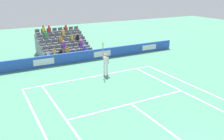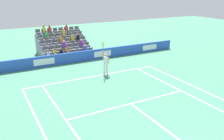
% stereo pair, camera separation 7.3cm
% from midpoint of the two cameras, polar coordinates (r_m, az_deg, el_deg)
% --- Properties ---
extents(line_baseline, '(10.97, 0.10, 0.01)m').
position_cam_midpoint_polar(line_baseline, '(19.52, -4.40, -1.49)').
color(line_baseline, white).
rests_on(line_baseline, ground).
extents(line_service, '(8.23, 0.10, 0.01)m').
position_cam_midpoint_polar(line_service, '(15.07, 4.33, -7.87)').
color(line_service, white).
rests_on(line_service, ground).
extents(line_centre_service, '(0.10, 6.40, 0.01)m').
position_cam_midpoint_polar(line_centre_service, '(12.86, 12.26, -13.36)').
color(line_centre_service, white).
rests_on(line_centre_service, ground).
extents(line_singles_sideline_left, '(0.10, 11.89, 0.01)m').
position_cam_midpoint_polar(line_singles_sideline_left, '(13.16, -10.17, -12.42)').
color(line_singles_sideline_left, white).
rests_on(line_singles_sideline_left, ground).
extents(line_singles_sideline_right, '(0.10, 11.89, 0.01)m').
position_cam_midpoint_polar(line_singles_sideline_right, '(17.18, 16.85, -5.21)').
color(line_singles_sideline_right, white).
rests_on(line_singles_sideline_right, ground).
extents(line_doubles_sideline_left, '(0.10, 11.89, 0.01)m').
position_cam_midpoint_polar(line_doubles_sideline_left, '(12.88, -16.11, -13.65)').
color(line_doubles_sideline_left, white).
rests_on(line_doubles_sideline_left, ground).
extents(line_doubles_sideline_right, '(0.10, 11.89, 0.01)m').
position_cam_midpoint_polar(line_doubles_sideline_right, '(18.13, 19.93, -4.26)').
color(line_doubles_sideline_right, white).
rests_on(line_doubles_sideline_right, ground).
extents(line_centre_mark, '(0.10, 0.20, 0.01)m').
position_cam_midpoint_polar(line_centre_mark, '(19.43, -4.28, -1.58)').
color(line_centre_mark, white).
rests_on(line_centre_mark, ground).
extents(sponsor_barrier, '(23.15, 0.22, 1.00)m').
position_cam_midpoint_polar(sponsor_barrier, '(23.24, -8.90, 2.96)').
color(sponsor_barrier, blue).
rests_on(sponsor_barrier, ground).
extents(tennis_player, '(0.53, 0.37, 2.85)m').
position_cam_midpoint_polar(tennis_player, '(19.48, -1.65, 1.59)').
color(tennis_player, white).
rests_on(tennis_player, ground).
extents(stadium_stand, '(4.96, 4.75, 2.99)m').
position_cam_midpoint_polar(stadium_stand, '(26.44, -11.60, 5.47)').
color(stadium_stand, gray).
rests_on(stadium_stand, ground).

